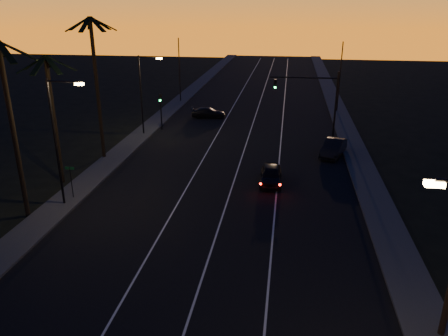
% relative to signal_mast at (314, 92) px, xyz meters
% --- Properties ---
extents(road, '(20.00, 170.00, 0.01)m').
position_rel_signal_mast_xyz_m(road, '(-7.14, -9.99, -4.78)').
color(road, black).
rests_on(road, ground).
extents(sidewalk_left, '(2.40, 170.00, 0.16)m').
position_rel_signal_mast_xyz_m(sidewalk_left, '(-18.34, -9.99, -4.70)').
color(sidewalk_left, '#343431').
rests_on(sidewalk_left, ground).
extents(sidewalk_right, '(2.40, 170.00, 0.16)m').
position_rel_signal_mast_xyz_m(sidewalk_right, '(4.06, -9.99, -4.70)').
color(sidewalk_right, '#343431').
rests_on(sidewalk_right, ground).
extents(lane_stripe_left, '(0.12, 160.00, 0.01)m').
position_rel_signal_mast_xyz_m(lane_stripe_left, '(-10.14, -9.99, -4.76)').
color(lane_stripe_left, silver).
rests_on(lane_stripe_left, road).
extents(lane_stripe_mid, '(0.12, 160.00, 0.01)m').
position_rel_signal_mast_xyz_m(lane_stripe_mid, '(-6.64, -9.99, -4.76)').
color(lane_stripe_mid, silver).
rests_on(lane_stripe_mid, road).
extents(lane_stripe_right, '(0.12, 160.00, 0.01)m').
position_rel_signal_mast_xyz_m(lane_stripe_right, '(-3.14, -9.99, -4.76)').
color(lane_stripe_right, silver).
rests_on(lane_stripe_right, road).
extents(palm_near, '(4.25, 4.16, 11.53)m').
position_rel_signal_mast_xyz_m(palm_near, '(-19.74, -21.99, 2.29)').
color(palm_near, black).
rests_on(palm_near, ground).
extents(palm_mid, '(4.25, 4.16, 10.03)m').
position_rel_signal_mast_xyz_m(palm_mid, '(-20.34, -15.99, 1.47)').
color(palm_mid, black).
rests_on(palm_mid, ground).
extents(palm_far, '(4.25, 4.16, 12.53)m').
position_rel_signal_mast_xyz_m(palm_far, '(-19.34, -9.99, 2.83)').
color(palm_far, black).
rests_on(palm_far, ground).
extents(streetlight_left_near, '(2.55, 0.26, 9.00)m').
position_rel_signal_mast_xyz_m(streetlight_left_near, '(-17.84, -19.99, 0.54)').
color(streetlight_left_near, black).
rests_on(streetlight_left_near, ground).
extents(streetlight_left_far, '(2.55, 0.26, 8.50)m').
position_rel_signal_mast_xyz_m(streetlight_left_far, '(-17.82, -1.99, 0.28)').
color(streetlight_left_far, black).
rests_on(streetlight_left_far, ground).
extents(street_sign, '(0.70, 0.06, 2.60)m').
position_rel_signal_mast_xyz_m(street_sign, '(-17.94, -18.99, -3.13)').
color(street_sign, black).
rests_on(street_sign, ground).
extents(signal_mast, '(7.10, 0.41, 7.00)m').
position_rel_signal_mast_xyz_m(signal_mast, '(0.00, 0.00, 0.00)').
color(signal_mast, black).
rests_on(signal_mast, ground).
extents(signal_post, '(0.28, 0.37, 4.20)m').
position_rel_signal_mast_xyz_m(signal_post, '(-16.64, -0.01, -1.89)').
color(signal_post, black).
rests_on(signal_post, ground).
extents(far_pole_left, '(0.14, 0.14, 9.00)m').
position_rel_signal_mast_xyz_m(far_pole_left, '(-18.14, 15.01, -0.28)').
color(far_pole_left, black).
rests_on(far_pole_left, ground).
extents(far_pole_right, '(0.14, 0.14, 9.00)m').
position_rel_signal_mast_xyz_m(far_pole_right, '(3.86, 12.01, -0.28)').
color(far_pole_right, black).
rests_on(far_pole_right, ground).
extents(lead_car, '(1.78, 4.73, 1.43)m').
position_rel_signal_mast_xyz_m(lead_car, '(-3.67, -13.81, -4.06)').
color(lead_car, black).
rests_on(lead_car, road).
extents(right_car, '(2.99, 4.93, 1.54)m').
position_rel_signal_mast_xyz_m(right_car, '(1.86, -6.12, -4.00)').
color(right_car, black).
rests_on(right_car, road).
extents(cross_car, '(4.44, 2.21, 1.24)m').
position_rel_signal_mast_xyz_m(cross_car, '(-12.44, 6.46, -4.15)').
color(cross_car, black).
rests_on(cross_car, road).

